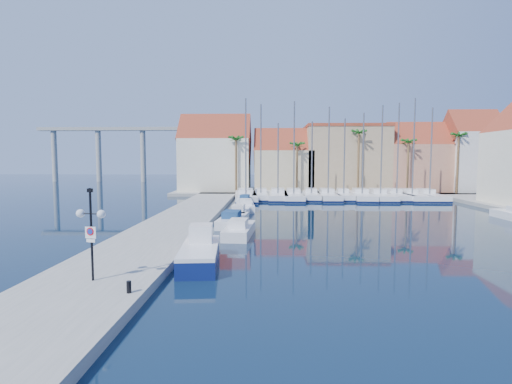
# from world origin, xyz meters

# --- Properties ---
(ground) EXTENTS (260.00, 260.00, 0.00)m
(ground) POSITION_xyz_m (0.00, 0.00, 0.00)
(ground) COLOR black
(ground) RESTS_ON ground
(quay_west) EXTENTS (6.00, 77.00, 0.50)m
(quay_west) POSITION_xyz_m (-9.00, 13.50, 0.25)
(quay_west) COLOR gray
(quay_west) RESTS_ON ground
(shore_north) EXTENTS (54.00, 16.00, 0.50)m
(shore_north) POSITION_xyz_m (10.00, 48.00, 0.25)
(shore_north) COLOR gray
(shore_north) RESTS_ON ground
(lamp_post) EXTENTS (1.44, 0.58, 4.30)m
(lamp_post) POSITION_xyz_m (-8.87, -5.83, 3.32)
(lamp_post) COLOR black
(lamp_post) RESTS_ON quay_west
(bollard) EXTENTS (0.20, 0.20, 0.51)m
(bollard) POSITION_xyz_m (-6.60, -7.48, 0.75)
(bollard) COLOR black
(bollard) RESTS_ON quay_west
(fishing_boat) EXTENTS (2.58, 6.31, 2.15)m
(fishing_boat) POSITION_xyz_m (-4.71, -0.98, 0.72)
(fishing_boat) COLOR #0E1A53
(fishing_boat) RESTS_ON ground
(motorboat_west_0) EXTENTS (2.38, 6.18, 1.40)m
(motorboat_west_0) POSITION_xyz_m (-3.04, 7.60, 0.51)
(motorboat_west_0) COLOR white
(motorboat_west_0) RESTS_ON ground
(motorboat_west_1) EXTENTS (2.65, 6.67, 1.40)m
(motorboat_west_1) POSITION_xyz_m (-4.00, 12.70, 0.51)
(motorboat_west_1) COLOR white
(motorboat_west_1) RESTS_ON ground
(motorboat_west_2) EXTENTS (2.04, 5.49, 1.40)m
(motorboat_west_2) POSITION_xyz_m (-3.76, 17.54, 0.51)
(motorboat_west_2) COLOR white
(motorboat_west_2) RESTS_ON ground
(motorboat_west_3) EXTENTS (2.47, 6.25, 1.40)m
(motorboat_west_3) POSITION_xyz_m (-3.40, 23.31, 0.51)
(motorboat_west_3) COLOR white
(motorboat_west_3) RESTS_ON ground
(motorboat_west_4) EXTENTS (1.95, 5.16, 1.40)m
(motorboat_west_4) POSITION_xyz_m (-3.77, 28.87, 0.51)
(motorboat_west_4) COLOR white
(motorboat_west_4) RESTS_ON ground
(sailboat_0) EXTENTS (4.06, 12.17, 14.74)m
(sailboat_0) POSITION_xyz_m (-4.03, 35.04, 0.58)
(sailboat_0) COLOR white
(sailboat_0) RESTS_ON ground
(sailboat_1) EXTENTS (2.59, 9.49, 14.12)m
(sailboat_1) POSITION_xyz_m (-1.82, 36.41, 0.62)
(sailboat_1) COLOR white
(sailboat_1) RESTS_ON ground
(sailboat_2) EXTENTS (2.89, 10.78, 11.31)m
(sailboat_2) POSITION_xyz_m (0.74, 36.22, 0.56)
(sailboat_2) COLOR white
(sailboat_2) RESTS_ON ground
(sailboat_3) EXTENTS (3.06, 10.94, 14.44)m
(sailboat_3) POSITION_xyz_m (3.08, 35.90, 0.59)
(sailboat_3) COLOR white
(sailboat_3) RESTS_ON ground
(sailboat_4) EXTENTS (3.16, 9.74, 11.61)m
(sailboat_4) POSITION_xyz_m (5.80, 36.56, 0.58)
(sailboat_4) COLOR white
(sailboat_4) RESTS_ON ground
(sailboat_5) EXTENTS (2.89, 10.67, 13.67)m
(sailboat_5) POSITION_xyz_m (8.19, 36.28, 0.59)
(sailboat_5) COLOR white
(sailboat_5) RESTS_ON ground
(sailboat_6) EXTENTS (2.84, 8.94, 12.01)m
(sailboat_6) POSITION_xyz_m (10.57, 36.35, 0.60)
(sailboat_6) COLOR white
(sailboat_6) RESTS_ON ground
(sailboat_7) EXTENTS (3.63, 11.21, 12.78)m
(sailboat_7) POSITION_xyz_m (13.24, 36.18, 0.57)
(sailboat_7) COLOR white
(sailboat_7) RESTS_ON ground
(sailboat_8) EXTENTS (2.97, 10.82, 13.85)m
(sailboat_8) POSITION_xyz_m (15.89, 36.11, 0.59)
(sailboat_8) COLOR white
(sailboat_8) RESTS_ON ground
(sailboat_9) EXTENTS (3.12, 10.10, 14.26)m
(sailboat_9) POSITION_xyz_m (18.38, 36.54, 0.61)
(sailboat_9) COLOR white
(sailboat_9) RESTS_ON ground
(sailboat_10) EXTENTS (2.77, 10.35, 14.85)m
(sailboat_10) POSITION_xyz_m (20.52, 36.09, 0.61)
(sailboat_10) COLOR white
(sailboat_10) RESTS_ON ground
(sailboat_11) EXTENTS (2.69, 10.15, 13.49)m
(sailboat_11) POSITION_xyz_m (23.01, 35.98, 0.59)
(sailboat_11) COLOR white
(sailboat_11) RESTS_ON ground
(building_0) EXTENTS (12.30, 9.00, 13.50)m
(building_0) POSITION_xyz_m (-10.00, 47.00, 6.52)
(building_0) COLOR beige
(building_0) RESTS_ON shore_north
(building_1) EXTENTS (10.30, 8.00, 11.00)m
(building_1) POSITION_xyz_m (2.00, 47.00, 5.30)
(building_1) COLOR tan
(building_1) RESTS_ON shore_north
(building_2) EXTENTS (14.20, 10.20, 11.50)m
(building_2) POSITION_xyz_m (13.00, 48.00, 6.26)
(building_2) COLOR tan
(building_2) RESTS_ON shore_north
(building_3) EXTENTS (10.30, 8.00, 12.00)m
(building_3) POSITION_xyz_m (25.00, 47.00, 5.86)
(building_3) COLOR tan
(building_3) RESTS_ON shore_north
(building_4) EXTENTS (8.30, 8.00, 14.00)m
(building_4) POSITION_xyz_m (34.00, 46.00, 6.97)
(building_4) COLOR silver
(building_4) RESTS_ON shore_north
(palm_0) EXTENTS (2.60, 2.60, 10.15)m
(palm_0) POSITION_xyz_m (-6.00, 42.00, 9.08)
(palm_0) COLOR brown
(palm_0) RESTS_ON shore_north
(palm_1) EXTENTS (2.60, 2.60, 9.15)m
(palm_1) POSITION_xyz_m (4.00, 42.00, 8.14)
(palm_1) COLOR brown
(palm_1) RESTS_ON shore_north
(palm_2) EXTENTS (2.60, 2.60, 11.15)m
(palm_2) POSITION_xyz_m (14.00, 42.00, 10.02)
(palm_2) COLOR brown
(palm_2) RESTS_ON shore_north
(palm_3) EXTENTS (2.60, 2.60, 9.65)m
(palm_3) POSITION_xyz_m (22.00, 42.00, 8.61)
(palm_3) COLOR brown
(palm_3) RESTS_ON shore_north
(palm_4) EXTENTS (2.60, 2.60, 10.65)m
(palm_4) POSITION_xyz_m (30.00, 42.00, 9.55)
(palm_4) COLOR brown
(palm_4) RESTS_ON shore_north
(viaduct) EXTENTS (48.00, 2.20, 14.45)m
(viaduct) POSITION_xyz_m (-39.07, 82.00, 10.25)
(viaduct) COLOR #9E9E99
(viaduct) RESTS_ON ground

